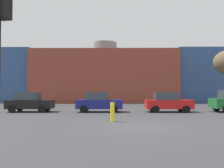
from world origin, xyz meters
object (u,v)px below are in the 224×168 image
Objects in this scene: parked_car_0 at (30,102)px; bollard_yellow_0 at (112,112)px; parked_car_2 at (168,102)px; parked_car_1 at (99,102)px.

parked_car_0 reaches higher than bollard_yellow_0.
parked_car_1 is at bearing 180.00° from parked_car_2.
parked_car_0 is 9.55m from bollard_yellow_0.
parked_car_0 is 11.85m from parked_car_2.
bollard_yellow_0 is (1.20, -6.33, -0.28)m from parked_car_1.
parked_car_1 reaches higher than parked_car_0.
parked_car_2 is (5.91, 0.00, -0.00)m from parked_car_1.
parked_car_2 reaches higher than bollard_yellow_0.
parked_car_2 is 3.50× the size of bollard_yellow_0.
parked_car_0 is at bearing 180.00° from parked_car_1.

